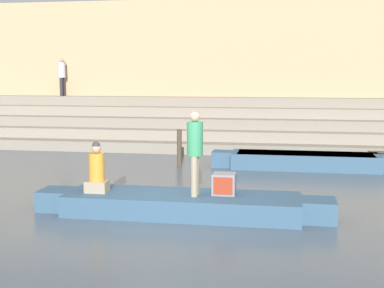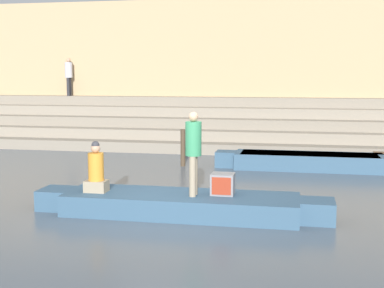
{
  "view_description": "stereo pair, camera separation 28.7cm",
  "coord_description": "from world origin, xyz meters",
  "px_view_note": "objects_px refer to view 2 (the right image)",
  "views": [
    {
      "loc": [
        2.23,
        -10.34,
        2.94
      ],
      "look_at": [
        0.16,
        1.56,
        1.34
      ],
      "focal_mm": 50.0,
      "sensor_mm": 36.0,
      "label": 1
    },
    {
      "loc": [
        2.51,
        -10.28,
        2.94
      ],
      "look_at": [
        0.16,
        1.56,
        1.34
      ],
      "focal_mm": 50.0,
      "sensor_mm": 36.0,
      "label": 2
    }
  ],
  "objects_px": {
    "person_rowing": "(96,171)",
    "tv_set": "(223,184)",
    "person_standing": "(193,148)",
    "person_on_steps": "(69,74)",
    "moored_boat_shore": "(308,161)",
    "rowboat_main": "(181,204)",
    "mooring_post": "(183,148)"
  },
  "relations": [
    {
      "from": "person_rowing",
      "to": "person_standing",
      "type": "bearing_deg",
      "value": -5.85
    },
    {
      "from": "person_standing",
      "to": "person_on_steps",
      "type": "relative_size",
      "value": 1.04
    },
    {
      "from": "person_standing",
      "to": "person_rowing",
      "type": "bearing_deg",
      "value": 165.78
    },
    {
      "from": "rowboat_main",
      "to": "tv_set",
      "type": "distance_m",
      "value": 0.97
    },
    {
      "from": "rowboat_main",
      "to": "mooring_post",
      "type": "bearing_deg",
      "value": 101.91
    },
    {
      "from": "person_rowing",
      "to": "rowboat_main",
      "type": "bearing_deg",
      "value": -3.46
    },
    {
      "from": "person_rowing",
      "to": "moored_boat_shore",
      "type": "xyz_separation_m",
      "value": [
        4.52,
        6.1,
        -0.62
      ]
    },
    {
      "from": "rowboat_main",
      "to": "moored_boat_shore",
      "type": "xyz_separation_m",
      "value": [
        2.71,
        5.98,
        0.03
      ]
    },
    {
      "from": "mooring_post",
      "to": "person_on_steps",
      "type": "relative_size",
      "value": 0.71
    },
    {
      "from": "person_rowing",
      "to": "person_on_steps",
      "type": "relative_size",
      "value": 0.65
    },
    {
      "from": "moored_boat_shore",
      "to": "person_on_steps",
      "type": "relative_size",
      "value": 3.44
    },
    {
      "from": "person_on_steps",
      "to": "moored_boat_shore",
      "type": "bearing_deg",
      "value": 10.96
    },
    {
      "from": "moored_boat_shore",
      "to": "mooring_post",
      "type": "bearing_deg",
      "value": -176.8
    },
    {
      "from": "tv_set",
      "to": "moored_boat_shore",
      "type": "relative_size",
      "value": 0.08
    },
    {
      "from": "person_standing",
      "to": "person_rowing",
      "type": "height_order",
      "value": "person_standing"
    },
    {
      "from": "person_rowing",
      "to": "tv_set",
      "type": "xyz_separation_m",
      "value": [
        2.67,
        0.26,
        -0.22
      ]
    },
    {
      "from": "rowboat_main",
      "to": "person_standing",
      "type": "distance_m",
      "value": 1.24
    },
    {
      "from": "person_rowing",
      "to": "tv_set",
      "type": "relative_size",
      "value": 2.29
    },
    {
      "from": "person_standing",
      "to": "tv_set",
      "type": "height_order",
      "value": "person_standing"
    },
    {
      "from": "moored_boat_shore",
      "to": "mooring_post",
      "type": "distance_m",
      "value": 3.93
    },
    {
      "from": "person_standing",
      "to": "moored_boat_shore",
      "type": "xyz_separation_m",
      "value": [
        2.42,
        6.05,
        -1.18
      ]
    },
    {
      "from": "person_rowing",
      "to": "mooring_post",
      "type": "relative_size",
      "value": 0.92
    },
    {
      "from": "rowboat_main",
      "to": "moored_boat_shore",
      "type": "distance_m",
      "value": 6.57
    },
    {
      "from": "person_rowing",
      "to": "moored_boat_shore",
      "type": "distance_m",
      "value": 7.62
    },
    {
      "from": "rowboat_main",
      "to": "person_on_steps",
      "type": "xyz_separation_m",
      "value": [
        -7.65,
        11.66,
        2.68
      ]
    },
    {
      "from": "mooring_post",
      "to": "person_rowing",
      "type": "bearing_deg",
      "value": -95.83
    },
    {
      "from": "person_rowing",
      "to": "tv_set",
      "type": "bearing_deg",
      "value": -1.55
    },
    {
      "from": "moored_boat_shore",
      "to": "person_on_steps",
      "type": "xyz_separation_m",
      "value": [
        -10.35,
        5.67,
        2.65
      ]
    },
    {
      "from": "rowboat_main",
      "to": "person_rowing",
      "type": "distance_m",
      "value": 1.93
    },
    {
      "from": "person_rowing",
      "to": "person_on_steps",
      "type": "distance_m",
      "value": 13.3
    },
    {
      "from": "rowboat_main",
      "to": "person_rowing",
      "type": "height_order",
      "value": "person_rowing"
    },
    {
      "from": "tv_set",
      "to": "person_on_steps",
      "type": "relative_size",
      "value": 0.28
    }
  ]
}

